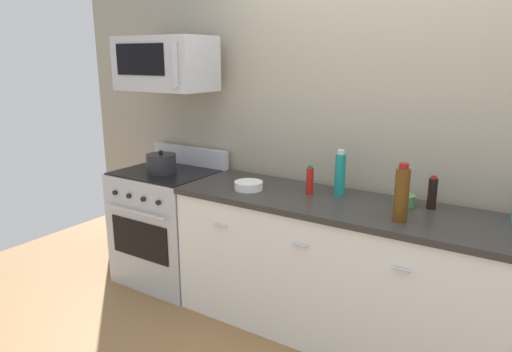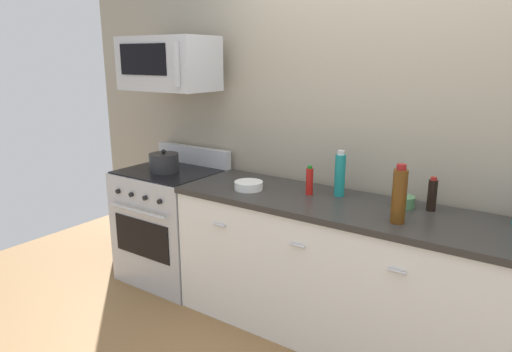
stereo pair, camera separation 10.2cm
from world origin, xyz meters
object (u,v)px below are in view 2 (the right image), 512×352
at_px(bottle_hot_sauce_red, 310,181).
at_px(bowl_white_ceramic, 249,185).
at_px(microwave, 168,64).
at_px(stockpot, 164,163).
at_px(bottle_soy_sauce_dark, 432,195).
at_px(bottle_wine_amber, 399,195).
at_px(bottle_sparkling_teal, 340,175).
at_px(range_oven, 172,224).
at_px(bowl_green_glaze, 403,201).

height_order(bottle_hot_sauce_red, bowl_white_ceramic, bottle_hot_sauce_red).
bearing_deg(microwave, stockpot, -90.13).
relative_size(microwave, bottle_soy_sauce_dark, 3.64).
height_order(bottle_wine_amber, bottle_sparkling_teal, bottle_wine_amber).
bearing_deg(bottle_soy_sauce_dark, stockpot, -173.45).
xyz_separation_m(bottle_hot_sauce_red, stockpot, (-1.23, -0.11, -0.02)).
bearing_deg(bottle_sparkling_teal, stockpot, -172.15).
xyz_separation_m(range_oven, bowl_green_glaze, (1.82, 0.14, 0.49)).
bearing_deg(bowl_green_glaze, microwave, -176.88).
relative_size(microwave, bowl_green_glaze, 5.55).
distance_m(range_oven, bottle_wine_amber, 1.98).
bearing_deg(bottle_wine_amber, bottle_soy_sauce_dark, 72.75).
xyz_separation_m(microwave, bowl_white_ceramic, (0.83, -0.12, -0.80)).
bearing_deg(bottle_soy_sauce_dark, bowl_white_ceramic, -167.72).
relative_size(microwave, bottle_sparkling_teal, 2.47).
xyz_separation_m(bottle_wine_amber, bowl_white_ceramic, (-1.05, 0.07, -0.13)).
bearing_deg(bottle_sparkling_teal, bowl_white_ceramic, -159.34).
bearing_deg(bowl_green_glaze, bottle_soy_sauce_dark, 10.91).
relative_size(bowl_green_glaze, stockpot, 0.58).
relative_size(microwave, bowl_white_ceramic, 3.82).
height_order(microwave, bottle_hot_sauce_red, microwave).
xyz_separation_m(range_oven, bottle_hot_sauce_red, (1.23, 0.06, 0.54)).
bearing_deg(bottle_wine_amber, bowl_green_glaze, 101.28).
bearing_deg(bottle_hot_sauce_red, bowl_white_ceramic, -161.68).
height_order(bowl_white_ceramic, bowl_green_glaze, bowl_green_glaze).
xyz_separation_m(bowl_white_ceramic, bowl_green_glaze, (0.99, 0.22, 0.01)).
bearing_deg(range_oven, bottle_wine_amber, -4.27).
distance_m(bottle_soy_sauce_dark, bottle_sparkling_teal, 0.58).
bearing_deg(bottle_soy_sauce_dark, bottle_hot_sauce_red, -171.05).
distance_m(bottle_wine_amber, bowl_white_ceramic, 1.06).
xyz_separation_m(range_oven, bottle_soy_sauce_dark, (1.98, 0.17, 0.55)).
bearing_deg(range_oven, microwave, 89.71).
bearing_deg(bowl_green_glaze, bottle_hot_sauce_red, -171.57).
bearing_deg(microwave, bowl_white_ceramic, -8.21).
distance_m(range_oven, bottle_soy_sauce_dark, 2.06).
relative_size(range_oven, bottle_soy_sauce_dark, 5.24).
height_order(bottle_hot_sauce_red, bowl_green_glaze, bottle_hot_sauce_red).
relative_size(bottle_wine_amber, bowl_green_glaze, 2.45).
relative_size(microwave, stockpot, 3.24).
height_order(bottle_soy_sauce_dark, bottle_hot_sauce_red, bottle_soy_sauce_dark).
relative_size(bottle_sparkling_teal, bowl_white_ceramic, 1.55).
bearing_deg(bottle_sparkling_teal, microwave, -176.10).
bearing_deg(bowl_white_ceramic, microwave, 171.79).
distance_m(bottle_wine_amber, bottle_soy_sauce_dark, 0.33).
xyz_separation_m(bottle_sparkling_teal, bowl_green_glaze, (0.42, 0.00, -0.11)).
height_order(bottle_hot_sauce_red, stockpot, bottle_hot_sauce_red).
relative_size(bottle_wine_amber, bowl_white_ceramic, 1.68).
xyz_separation_m(bowl_white_ceramic, stockpot, (-0.83, 0.02, 0.05)).
xyz_separation_m(bottle_wine_amber, bottle_hot_sauce_red, (-0.65, 0.20, -0.06)).
xyz_separation_m(bottle_wine_amber, bottle_sparkling_teal, (-0.48, 0.28, -0.01)).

